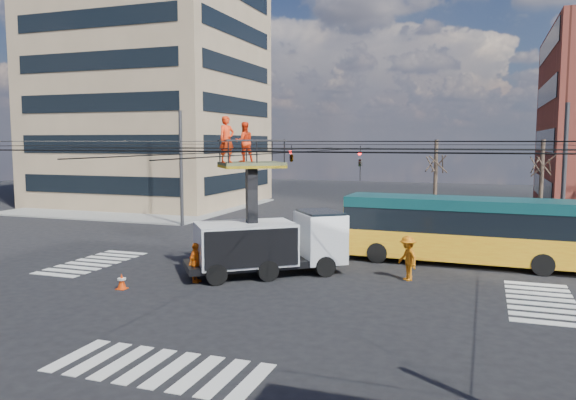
{
  "coord_description": "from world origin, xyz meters",
  "views": [
    {
      "loc": [
        7.87,
        -22.18,
        5.91
      ],
      "look_at": [
        -0.79,
        2.44,
        3.16
      ],
      "focal_mm": 35.0,
      "sensor_mm": 36.0,
      "label": 1
    }
  ],
  "objects_px": {
    "city_bus": "(465,229)",
    "worker_ground": "(195,263)",
    "flagger": "(408,258)",
    "traffic_cone": "(122,281)",
    "utility_truck": "(269,226)"
  },
  "relations": [
    {
      "from": "utility_truck",
      "to": "city_bus",
      "type": "bearing_deg",
      "value": -5.0
    },
    {
      "from": "traffic_cone",
      "to": "worker_ground",
      "type": "xyz_separation_m",
      "value": [
        2.29,
        1.91,
        0.53
      ]
    },
    {
      "from": "utility_truck",
      "to": "worker_ground",
      "type": "height_order",
      "value": "utility_truck"
    },
    {
      "from": "utility_truck",
      "to": "traffic_cone",
      "type": "xyz_separation_m",
      "value": [
        -4.67,
        -4.31,
        -1.85
      ]
    },
    {
      "from": "worker_ground",
      "to": "flagger",
      "type": "height_order",
      "value": "flagger"
    },
    {
      "from": "city_bus",
      "to": "worker_ground",
      "type": "bearing_deg",
      "value": -142.97
    },
    {
      "from": "utility_truck",
      "to": "flagger",
      "type": "height_order",
      "value": "utility_truck"
    },
    {
      "from": "traffic_cone",
      "to": "worker_ground",
      "type": "bearing_deg",
      "value": 39.81
    },
    {
      "from": "worker_ground",
      "to": "flagger",
      "type": "xyz_separation_m",
      "value": [
        8.33,
        3.33,
        0.11
      ]
    },
    {
      "from": "worker_ground",
      "to": "utility_truck",
      "type": "bearing_deg",
      "value": -46.32
    },
    {
      "from": "city_bus",
      "to": "worker_ground",
      "type": "xyz_separation_m",
      "value": [
        -10.48,
        -7.42,
        -0.88
      ]
    },
    {
      "from": "utility_truck",
      "to": "city_bus",
      "type": "height_order",
      "value": "utility_truck"
    },
    {
      "from": "utility_truck",
      "to": "city_bus",
      "type": "relative_size",
      "value": 0.61
    },
    {
      "from": "traffic_cone",
      "to": "worker_ground",
      "type": "relative_size",
      "value": 0.37
    },
    {
      "from": "utility_truck",
      "to": "city_bus",
      "type": "xyz_separation_m",
      "value": [
        8.1,
        5.02,
        -0.44
      ]
    }
  ]
}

